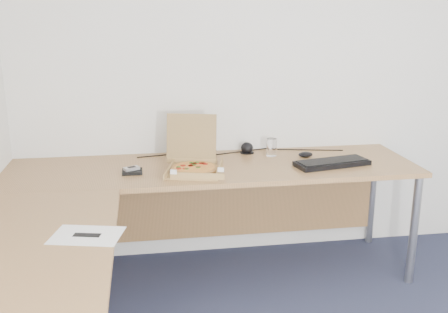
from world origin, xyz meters
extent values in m
cube|color=#A07241|center=(-0.50, 1.40, 0.71)|extent=(2.50, 0.70, 0.03)
cube|color=#A07241|center=(-1.40, 0.30, 0.71)|extent=(0.70, 1.50, 0.03)
cylinder|color=gray|center=(0.70, 1.70, 0.35)|extent=(0.05, 0.05, 0.70)
cube|color=#AE884E|center=(-0.62, 1.28, 0.73)|extent=(0.31, 0.31, 0.01)
cube|color=#AE884E|center=(-0.62, 1.45, 0.89)|extent=(0.31, 0.06, 0.30)
cylinder|color=#B87B3E|center=(-0.62, 1.28, 0.75)|extent=(0.28, 0.28, 0.02)
cylinder|color=#B43E1C|center=(-0.62, 1.28, 0.76)|extent=(0.24, 0.24, 0.00)
cylinder|color=white|center=(-0.09, 1.57, 0.79)|extent=(0.07, 0.07, 0.11)
cube|color=black|center=(0.22, 1.29, 0.74)|extent=(0.49, 0.25, 0.03)
ellipsoid|color=black|center=(0.12, 1.50, 0.75)|extent=(0.10, 0.08, 0.03)
cube|color=black|center=(-0.99, 1.32, 0.74)|extent=(0.12, 0.10, 0.02)
cube|color=#B2B5BA|center=(-0.99, 1.33, 0.76)|extent=(0.10, 0.08, 0.02)
cube|color=white|center=(-1.17, 0.47, 0.73)|extent=(0.33, 0.27, 0.00)
ellipsoid|color=black|center=(-0.23, 1.66, 0.77)|extent=(0.09, 0.09, 0.08)
camera|label=1|loc=(-0.91, -1.63, 1.65)|focal=41.73mm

